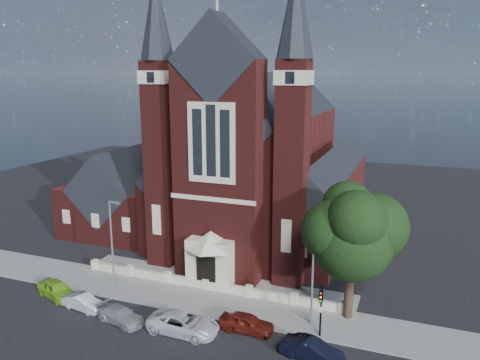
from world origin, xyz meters
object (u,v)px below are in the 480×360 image
Objects in this scene: parish_hall at (127,198)px; car_silver_a at (84,302)px; car_lime_van at (57,289)px; car_dark_red at (247,323)px; church at (265,166)px; car_silver_b at (120,315)px; street_lamp_left at (112,239)px; street_tree at (353,236)px; car_navy at (312,350)px; car_white_suv at (183,323)px; street_lamp_right at (314,269)px; traffic_signal at (321,305)px.

car_silver_a is at bearing -66.09° from parish_hall.
car_lime_van is 1.05× the size of car_dark_red.
car_silver_b is at bearing -99.10° from church.
car_silver_b is at bearing -50.82° from street_lamp_left.
car_navy is (-1.56, -6.15, -6.26)m from street_tree.
street_tree reaches higher than car_lime_van.
street_tree is at bearing -57.35° from car_dark_red.
street_lamp_left is 1.90× the size of car_navy.
church reaches higher than parish_hall.
parish_hall is at bearing 120.02° from street_lamp_left.
church is at bearing 3.95° from car_white_suv.
car_silver_a is at bearing 89.02° from car_white_suv.
street_lamp_right is 1.90× the size of car_navy.
car_lime_van is at bearing -75.31° from parish_hall.
street_lamp_right is 1.49× the size of car_white_suv.
traffic_signal reaches higher than car_navy.
street_tree is at bearing -54.65° from car_silver_b.
church is at bearing 67.34° from street_lamp_left.
car_navy reaches higher than car_dark_red.
car_silver_b is 14.89m from car_navy.
parish_hall is 1.51× the size of street_lamp_right.
street_lamp_right is at bearing 0.00° from street_lamp_left.
street_lamp_left is at bearing 7.90° from car_silver_a.
parish_hall is 2.86× the size of car_navy.
church is 20.84m from street_lamp_left.
street_lamp_left is at bearing 64.45° from car_white_suv.
church is 2.86× the size of parish_hall.
car_silver_a is at bearing -89.58° from street_lamp_left.
traffic_signal is 10.20m from car_white_suv.
car_navy reaches higher than car_silver_a.
car_silver_b is (4.04, -0.68, -0.01)m from car_silver_a.
street_lamp_right is 22.13m from car_lime_van.
street_lamp_left is 19.08m from traffic_signal.
street_lamp_left is (8.09, -14.00, 0.59)m from parish_hall.
parish_hall is 2.24× the size of car_white_suv.
street_lamp_right reaches higher than car_silver_a.
car_silver_b is at bearing -82.04° from car_lime_van.
car_silver_a is at bearing -163.60° from street_tree.
car_lime_van reaches higher than car_dark_red.
parish_hall reaches higher than car_navy.
car_silver_a is at bearing 96.86° from car_dark_red.
street_lamp_right reaches higher than car_navy.
parish_hall reaches higher than car_white_suv.
church reaches higher than street_tree.
parish_hall is 3.05× the size of traffic_signal.
car_lime_van reaches higher than car_navy.
street_lamp_right is 18.90m from car_silver_a.
street_lamp_right is (26.09, -14.00, 0.59)m from parish_hall.
traffic_signal is (11.00, -20.52, -5.60)m from church.
church is 4.31× the size of street_lamp_left.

